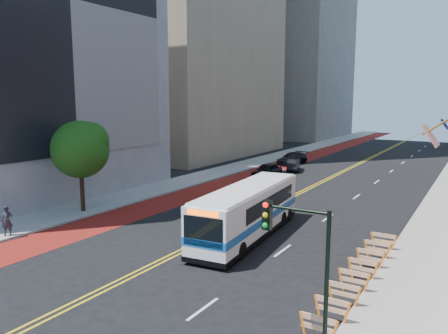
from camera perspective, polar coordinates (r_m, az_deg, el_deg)
name	(u,v)px	position (r m, az deg, el deg)	size (l,w,h in m)	color
ground	(145,269)	(22.67, -10.26, -12.98)	(160.00, 160.00, 0.00)	black
sidewalk_left	(234,168)	(53.25, 1.37, -0.13)	(4.00, 140.00, 0.15)	gray
bus_lane_paint	(263,171)	(51.46, 5.14, -0.55)	(3.60, 140.00, 0.01)	#63150E
center_line_inner	(329,177)	(48.59, 13.57, -1.33)	(0.14, 140.00, 0.01)	gold
center_line_outer	(332,178)	(48.48, 13.97, -1.37)	(0.14, 140.00, 0.01)	gold
lane_dashes	(392,171)	(55.12, 21.04, -0.48)	(0.14, 98.20, 0.01)	silver
grey_building_left	(15,20)	(42.74, -25.66, 16.94)	(14.10, 24.00, 30.00)	gray
construction_barriers	(358,272)	(21.09, 17.14, -12.98)	(1.42, 10.91, 1.00)	orange
street_tree	(81,147)	(33.53, -18.17, 2.47)	(4.20, 4.20, 6.70)	black
traffic_signal	(299,252)	(13.84, 9.82, -10.92)	(2.21, 0.34, 5.07)	black
transit_bus	(249,210)	(26.85, 3.26, -5.67)	(3.56, 11.69, 3.16)	white
car_a	(267,171)	(47.10, 5.61, -0.46)	(1.87, 4.65, 1.58)	black
car_b	(294,165)	(52.00, 9.08, 0.21)	(1.43, 4.09, 1.35)	black
car_c	(292,159)	(57.29, 8.90, 1.10)	(2.15, 5.29, 1.54)	black
pedestrian	(7,221)	(29.72, -26.48, -6.33)	(0.67, 0.44, 1.84)	black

